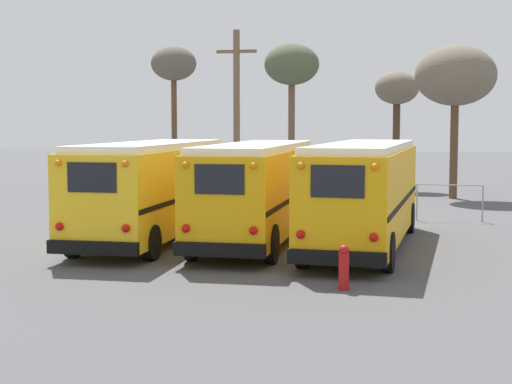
% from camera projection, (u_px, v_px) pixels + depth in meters
% --- Properties ---
extents(ground_plane, '(160.00, 160.00, 0.00)m').
position_uv_depth(ground_plane, '(258.00, 242.00, 24.95)').
color(ground_plane, '#4C4C4F').
extents(school_bus_0, '(2.64, 9.81, 3.16)m').
position_uv_depth(school_bus_0, '(153.00, 187.00, 25.07)').
color(school_bus_0, yellow).
rests_on(school_bus_0, ground).
extents(school_bus_1, '(2.53, 9.97, 3.13)m').
position_uv_depth(school_bus_1, '(257.00, 189.00, 24.65)').
color(school_bus_1, '#E5A00C').
rests_on(school_bus_1, ground).
extents(school_bus_2, '(3.00, 10.32, 3.17)m').
position_uv_depth(school_bus_2, '(364.00, 191.00, 23.57)').
color(school_bus_2, '#E5A00C').
rests_on(school_bus_2, ground).
extents(utility_pole, '(1.80, 0.29, 7.86)m').
position_uv_depth(utility_pole, '(237.00, 116.00, 34.81)').
color(utility_pole, brown).
rests_on(utility_pole, ground).
extents(bare_tree_0, '(3.99, 3.99, 7.60)m').
position_uv_depth(bare_tree_0, '(456.00, 77.00, 38.67)').
color(bare_tree_0, brown).
rests_on(bare_tree_0, ground).
extents(bare_tree_1, '(2.91, 2.91, 7.94)m').
position_uv_depth(bare_tree_1, '(292.00, 67.00, 41.47)').
color(bare_tree_1, brown).
rests_on(bare_tree_1, ground).
extents(bare_tree_2, '(2.45, 2.45, 7.88)m').
position_uv_depth(bare_tree_2, '(174.00, 67.00, 42.30)').
color(bare_tree_2, brown).
rests_on(bare_tree_2, ground).
extents(bare_tree_3, '(2.47, 2.47, 6.66)m').
position_uv_depth(bare_tree_3, '(397.00, 92.00, 44.08)').
color(bare_tree_3, '#473323').
rests_on(bare_tree_3, ground).
extents(fence_line, '(14.81, 0.06, 1.42)m').
position_uv_depth(fence_line, '(292.00, 193.00, 31.31)').
color(fence_line, '#939399').
rests_on(fence_line, ground).
extents(fire_hydrant, '(0.24, 0.24, 1.03)m').
position_uv_depth(fire_hydrant, '(344.00, 267.00, 17.72)').
color(fire_hydrant, '#B21414').
rests_on(fire_hydrant, ground).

